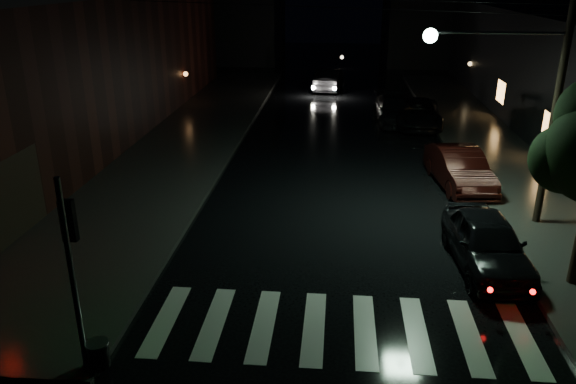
% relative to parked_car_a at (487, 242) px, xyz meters
% --- Properties ---
extents(ground, '(120.00, 120.00, 0.00)m').
position_rel_parked_car_a_xyz_m(ground, '(-7.11, -3.96, -0.76)').
color(ground, black).
rests_on(ground, ground).
extents(sidewalk_left, '(6.00, 44.00, 0.15)m').
position_rel_parked_car_a_xyz_m(sidewalk_left, '(-12.11, 10.04, -0.69)').
color(sidewalk_left, '#282826').
rests_on(sidewalk_left, ground).
extents(sidewalk_right, '(4.00, 44.00, 0.15)m').
position_rel_parked_car_a_xyz_m(sidewalk_right, '(2.89, 10.04, -0.69)').
color(sidewalk_right, '#282826').
rests_on(sidewalk_right, ground).
extents(building_left, '(10.00, 36.00, 7.00)m').
position_rel_parked_car_a_xyz_m(building_left, '(-19.11, 12.04, 2.74)').
color(building_left, black).
rests_on(building_left, ground).
extents(building_far_left, '(14.00, 10.00, 8.00)m').
position_rel_parked_car_a_xyz_m(building_far_left, '(-17.11, 41.04, 3.24)').
color(building_far_left, black).
rests_on(building_far_left, ground).
extents(building_far_right, '(14.00, 10.00, 7.00)m').
position_rel_parked_car_a_xyz_m(building_far_right, '(6.89, 41.04, 2.74)').
color(building_far_right, black).
rests_on(building_far_right, ground).
extents(crosswalk, '(9.00, 3.00, 0.01)m').
position_rel_parked_car_a_xyz_m(crosswalk, '(-4.11, -3.46, -0.76)').
color(crosswalk, beige).
rests_on(crosswalk, ground).
extents(signal_pole_corner, '(0.68, 0.61, 4.20)m').
position_rel_parked_car_a_xyz_m(signal_pole_corner, '(-9.25, -5.42, 0.78)').
color(signal_pole_corner, slate).
rests_on(signal_pole_corner, ground).
extents(utility_pole, '(4.92, 0.44, 8.00)m').
position_rel_parked_car_a_xyz_m(utility_pole, '(1.72, 3.04, 3.84)').
color(utility_pole, black).
rests_on(utility_pole, ground).
extents(parked_car_a, '(2.09, 4.59, 1.53)m').
position_rel_parked_car_a_xyz_m(parked_car_a, '(0.00, 0.00, 0.00)').
color(parked_car_a, black).
rests_on(parked_car_a, ground).
extents(parked_car_b, '(2.20, 4.81, 1.53)m').
position_rel_parked_car_a_xyz_m(parked_car_b, '(0.49, 6.54, 0.00)').
color(parked_car_b, black).
rests_on(parked_car_b, ground).
extents(parked_car_c, '(2.30, 5.01, 1.42)m').
position_rel_parked_car_a_xyz_m(parked_car_c, '(-1.16, 16.85, -0.05)').
color(parked_car_c, black).
rests_on(parked_car_c, ground).
extents(parked_car_d, '(2.74, 5.35, 1.44)m').
position_rel_parked_car_a_xyz_m(parked_car_d, '(0.07, 16.06, -0.04)').
color(parked_car_d, black).
rests_on(parked_car_d, ground).
extents(oncoming_car, '(2.17, 4.94, 1.58)m').
position_rel_parked_car_a_xyz_m(oncoming_car, '(-5.01, 26.00, 0.03)').
color(oncoming_car, black).
rests_on(oncoming_car, ground).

